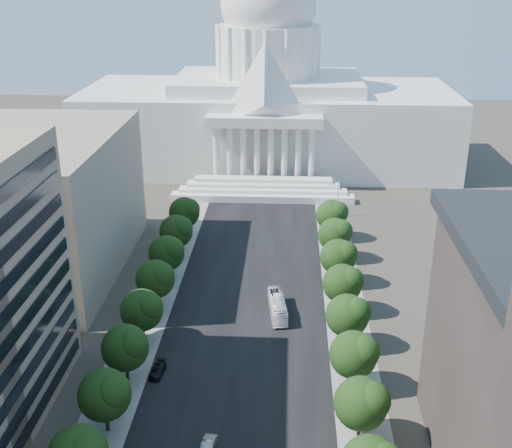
# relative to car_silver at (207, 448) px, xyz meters

# --- Properties ---
(road_asphalt) EXTENTS (30.00, 260.00, 0.01)m
(road_asphalt) POSITION_rel_car_silver_xyz_m (3.06, 45.78, -0.80)
(road_asphalt) COLOR black
(road_asphalt) RESTS_ON ground
(sidewalk_left) EXTENTS (8.00, 260.00, 0.02)m
(sidewalk_left) POSITION_rel_car_silver_xyz_m (-15.94, 45.78, -0.80)
(sidewalk_left) COLOR gray
(sidewalk_left) RESTS_ON ground
(sidewalk_right) EXTENTS (8.00, 260.00, 0.02)m
(sidewalk_right) POSITION_rel_car_silver_xyz_m (22.06, 45.78, -0.80)
(sidewalk_right) COLOR gray
(sidewalk_right) RESTS_ON ground
(capitol) EXTENTS (120.00, 56.00, 73.00)m
(capitol) POSITION_rel_car_silver_xyz_m (3.06, 140.67, 19.21)
(capitol) COLOR white
(capitol) RESTS_ON ground
(office_block_left_far) EXTENTS (38.00, 52.00, 30.00)m
(office_block_left_far) POSITION_rel_car_silver_xyz_m (-44.94, 55.78, 14.20)
(office_block_left_far) COLOR gray
(office_block_left_far) RESTS_ON ground
(tree_l_d) EXTENTS (7.79, 7.60, 9.97)m
(tree_l_d) POSITION_rel_car_silver_xyz_m (-14.60, 3.58, 5.66)
(tree_l_d) COLOR #33261C
(tree_l_d) RESTS_ON ground
(tree_l_e) EXTENTS (7.79, 7.60, 9.97)m
(tree_l_e) POSITION_rel_car_silver_xyz_m (-14.60, 15.58, 5.66)
(tree_l_e) COLOR #33261C
(tree_l_e) RESTS_ON ground
(tree_l_f) EXTENTS (7.79, 7.60, 9.97)m
(tree_l_f) POSITION_rel_car_silver_xyz_m (-14.60, 27.58, 5.66)
(tree_l_f) COLOR #33261C
(tree_l_f) RESTS_ON ground
(tree_l_g) EXTENTS (7.79, 7.60, 9.97)m
(tree_l_g) POSITION_rel_car_silver_xyz_m (-14.60, 39.58, 5.66)
(tree_l_g) COLOR #33261C
(tree_l_g) RESTS_ON ground
(tree_l_h) EXTENTS (7.79, 7.60, 9.97)m
(tree_l_h) POSITION_rel_car_silver_xyz_m (-14.60, 51.58, 5.66)
(tree_l_h) COLOR #33261C
(tree_l_h) RESTS_ON ground
(tree_l_i) EXTENTS (7.79, 7.60, 9.97)m
(tree_l_i) POSITION_rel_car_silver_xyz_m (-14.60, 63.58, 5.66)
(tree_l_i) COLOR #33261C
(tree_l_i) RESTS_ON ground
(tree_l_j) EXTENTS (7.79, 7.60, 9.97)m
(tree_l_j) POSITION_rel_car_silver_xyz_m (-14.60, 75.58, 5.66)
(tree_l_j) COLOR #33261C
(tree_l_j) RESTS_ON ground
(tree_r_d) EXTENTS (7.79, 7.60, 9.97)m
(tree_r_d) POSITION_rel_car_silver_xyz_m (21.40, 3.58, 5.66)
(tree_r_d) COLOR #33261C
(tree_r_d) RESTS_ON ground
(tree_r_e) EXTENTS (7.79, 7.60, 9.97)m
(tree_r_e) POSITION_rel_car_silver_xyz_m (21.40, 15.58, 5.66)
(tree_r_e) COLOR #33261C
(tree_r_e) RESTS_ON ground
(tree_r_f) EXTENTS (7.79, 7.60, 9.97)m
(tree_r_f) POSITION_rel_car_silver_xyz_m (21.40, 27.58, 5.66)
(tree_r_f) COLOR #33261C
(tree_r_f) RESTS_ON ground
(tree_r_g) EXTENTS (7.79, 7.60, 9.97)m
(tree_r_g) POSITION_rel_car_silver_xyz_m (21.40, 39.58, 5.66)
(tree_r_g) COLOR #33261C
(tree_r_g) RESTS_ON ground
(tree_r_h) EXTENTS (7.79, 7.60, 9.97)m
(tree_r_h) POSITION_rel_car_silver_xyz_m (21.40, 51.58, 5.66)
(tree_r_h) COLOR #33261C
(tree_r_h) RESTS_ON ground
(tree_r_i) EXTENTS (7.79, 7.60, 9.97)m
(tree_r_i) POSITION_rel_car_silver_xyz_m (21.40, 63.58, 5.66)
(tree_r_i) COLOR #33261C
(tree_r_i) RESTS_ON ground
(tree_r_j) EXTENTS (7.79, 7.60, 9.97)m
(tree_r_j) POSITION_rel_car_silver_xyz_m (21.40, 75.58, 5.66)
(tree_r_j) COLOR #33261C
(tree_r_j) RESTS_ON ground
(streetlight_c) EXTENTS (2.61, 0.44, 9.00)m
(streetlight_c) POSITION_rel_car_silver_xyz_m (22.97, 15.78, 5.02)
(streetlight_c) COLOR gray
(streetlight_c) RESTS_ON ground
(streetlight_d) EXTENTS (2.61, 0.44, 9.00)m
(streetlight_d) POSITION_rel_car_silver_xyz_m (22.97, 40.78, 5.02)
(streetlight_d) COLOR gray
(streetlight_d) RESTS_ON ground
(streetlight_e) EXTENTS (2.61, 0.44, 9.00)m
(streetlight_e) POSITION_rel_car_silver_xyz_m (22.97, 65.78, 5.02)
(streetlight_e) COLOR gray
(streetlight_e) RESTS_ON ground
(streetlight_f) EXTENTS (2.61, 0.44, 9.00)m
(streetlight_f) POSITION_rel_car_silver_xyz_m (22.97, 90.78, 5.02)
(streetlight_f) COLOR gray
(streetlight_f) RESTS_ON ground
(car_silver) EXTENTS (2.31, 5.02, 1.60)m
(car_silver) POSITION_rel_car_silver_xyz_m (0.00, 0.00, 0.00)
(car_silver) COLOR #929599
(car_silver) RESTS_ON ground
(car_dark_b) EXTENTS (2.57, 5.15, 1.44)m
(car_dark_b) POSITION_rel_car_silver_xyz_m (-10.44, 17.76, -0.08)
(car_dark_b) COLOR black
(car_dark_b) RESTS_ON ground
(city_bus) EXTENTS (4.22, 12.26, 3.35)m
(city_bus) POSITION_rel_car_silver_xyz_m (8.82, 38.39, 0.87)
(city_bus) COLOR white
(city_bus) RESTS_ON ground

